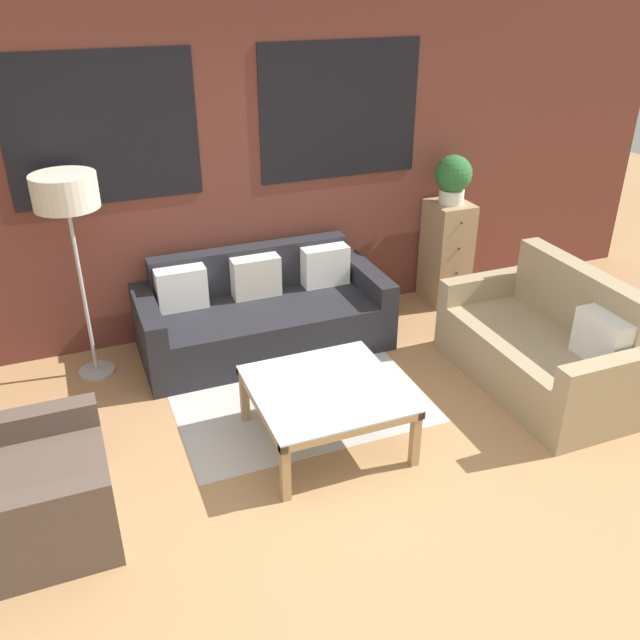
{
  "coord_description": "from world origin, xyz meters",
  "views": [
    {
      "loc": [
        -1.33,
        -2.87,
        2.87
      ],
      "look_at": [
        0.3,
        1.22,
        0.55
      ],
      "focal_mm": 38.0,
      "sensor_mm": 36.0,
      "label": 1
    }
  ],
  "objects_px": {
    "drawer_cabinet": "(446,253)",
    "potted_plant": "(453,177)",
    "armchair_corner": "(28,493)",
    "floor_lamp": "(66,199)",
    "coffee_table": "(326,395)",
    "settee_vintage": "(543,349)",
    "couch_dark": "(263,315)"
  },
  "relations": [
    {
      "from": "potted_plant",
      "to": "coffee_table",
      "type": "bearing_deg",
      "value": -139.22
    },
    {
      "from": "couch_dark",
      "to": "drawer_cabinet",
      "type": "bearing_deg",
      "value": 6.22
    },
    {
      "from": "settee_vintage",
      "to": "drawer_cabinet",
      "type": "bearing_deg",
      "value": 87.01
    },
    {
      "from": "floor_lamp",
      "to": "coffee_table",
      "type": "bearing_deg",
      "value": -47.62
    },
    {
      "from": "armchair_corner",
      "to": "couch_dark",
      "type": "bearing_deg",
      "value": 40.22
    },
    {
      "from": "armchair_corner",
      "to": "potted_plant",
      "type": "xyz_separation_m",
      "value": [
        3.71,
        1.77,
        0.92
      ]
    },
    {
      "from": "armchair_corner",
      "to": "coffee_table",
      "type": "distance_m",
      "value": 1.85
    },
    {
      "from": "coffee_table",
      "to": "potted_plant",
      "type": "xyz_separation_m",
      "value": [
        1.87,
        1.61,
        0.83
      ]
    },
    {
      "from": "armchair_corner",
      "to": "drawer_cabinet",
      "type": "xyz_separation_m",
      "value": [
        3.71,
        1.77,
        0.21
      ]
    },
    {
      "from": "coffee_table",
      "to": "couch_dark",
      "type": "bearing_deg",
      "value": 89.73
    },
    {
      "from": "settee_vintage",
      "to": "potted_plant",
      "type": "bearing_deg",
      "value": 87.01
    },
    {
      "from": "armchair_corner",
      "to": "potted_plant",
      "type": "bearing_deg",
      "value": 25.45
    },
    {
      "from": "couch_dark",
      "to": "armchair_corner",
      "type": "xyz_separation_m",
      "value": [
        -1.85,
        -1.56,
        -0.01
      ]
    },
    {
      "from": "couch_dark",
      "to": "floor_lamp",
      "type": "bearing_deg",
      "value": 176.81
    },
    {
      "from": "drawer_cabinet",
      "to": "potted_plant",
      "type": "distance_m",
      "value": 0.72
    },
    {
      "from": "drawer_cabinet",
      "to": "floor_lamp",
      "type": "bearing_deg",
      "value": -177.74
    },
    {
      "from": "floor_lamp",
      "to": "couch_dark",
      "type": "bearing_deg",
      "value": -3.19
    },
    {
      "from": "drawer_cabinet",
      "to": "potted_plant",
      "type": "relative_size",
      "value": 2.24
    },
    {
      "from": "settee_vintage",
      "to": "coffee_table",
      "type": "bearing_deg",
      "value": -178.37
    },
    {
      "from": "coffee_table",
      "to": "drawer_cabinet",
      "type": "distance_m",
      "value": 2.47
    },
    {
      "from": "armchair_corner",
      "to": "potted_plant",
      "type": "relative_size",
      "value": 2.09
    },
    {
      "from": "potted_plant",
      "to": "settee_vintage",
      "type": "bearing_deg",
      "value": -92.99
    },
    {
      "from": "coffee_table",
      "to": "drawer_cabinet",
      "type": "height_order",
      "value": "drawer_cabinet"
    },
    {
      "from": "settee_vintage",
      "to": "armchair_corner",
      "type": "bearing_deg",
      "value": -176.78
    },
    {
      "from": "potted_plant",
      "to": "armchair_corner",
      "type": "bearing_deg",
      "value": -154.55
    },
    {
      "from": "floor_lamp",
      "to": "potted_plant",
      "type": "height_order",
      "value": "floor_lamp"
    },
    {
      "from": "drawer_cabinet",
      "to": "potted_plant",
      "type": "bearing_deg",
      "value": 90.0
    },
    {
      "from": "armchair_corner",
      "to": "floor_lamp",
      "type": "height_order",
      "value": "floor_lamp"
    },
    {
      "from": "couch_dark",
      "to": "floor_lamp",
      "type": "relative_size",
      "value": 1.27
    },
    {
      "from": "settee_vintage",
      "to": "coffee_table",
      "type": "xyz_separation_m",
      "value": [
        -1.79,
        -0.05,
        0.06
      ]
    },
    {
      "from": "settee_vintage",
      "to": "floor_lamp",
      "type": "bearing_deg",
      "value": 155.47
    },
    {
      "from": "couch_dark",
      "to": "potted_plant",
      "type": "xyz_separation_m",
      "value": [
        1.86,
        0.2,
        0.92
      ]
    }
  ]
}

